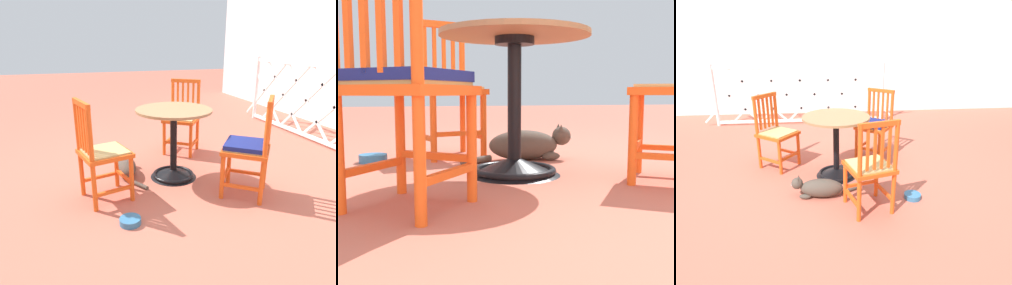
{
  "view_description": "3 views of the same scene",
  "coord_description": "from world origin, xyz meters",
  "views": [
    {
      "loc": [
        2.72,
        -0.86,
        1.36
      ],
      "look_at": [
        -0.22,
        0.06,
        0.34
      ],
      "focal_mm": 32.54,
      "sensor_mm": 36.0,
      "label": 1
    },
    {
      "loc": [
        0.49,
        2.15,
        0.42
      ],
      "look_at": [
        -0.03,
        0.09,
        0.17
      ],
      "focal_mm": 44.88,
      "sensor_mm": 36.0,
      "label": 2
    },
    {
      "loc": [
        -0.3,
        -3.0,
        1.56
      ],
      "look_at": [
        -0.0,
        -0.06,
        0.47
      ],
      "focal_mm": 30.6,
      "sensor_mm": 36.0,
      "label": 3
    }
  ],
  "objects": [
    {
      "name": "lattice_fence_panel",
      "position": [
        -0.57,
        2.34,
        0.56
      ],
      "size": [
        3.57,
        0.06,
        1.11
      ],
      "color": "white",
      "rests_on": "ground_plane"
    },
    {
      "name": "pet_water_bowl",
      "position": [
        0.66,
        -0.52,
        0.03
      ],
      "size": [
        0.17,
        0.17,
        0.05
      ],
      "primitive_type": "cylinder",
      "color": "teal",
      "rests_on": "ground_plane"
    },
    {
      "name": "cafe_table",
      "position": [
        -0.08,
        0.08,
        0.28
      ],
      "size": [
        0.76,
        0.76,
        0.73
      ],
      "color": "black",
      "rests_on": "ground_plane"
    },
    {
      "name": "ground_plane",
      "position": [
        0.0,
        0.0,
        0.0
      ],
      "size": [
        24.0,
        24.0,
        0.0
      ],
      "primitive_type": "plane",
      "color": "#BC604C"
    },
    {
      "name": "building_wall_backdrop",
      "position": [
        0.0,
        3.26,
        1.4
      ],
      "size": [
        10.0,
        0.2,
        2.8
      ],
      "primitive_type": "cube",
      "color": "white",
      "rests_on": "ground_plane"
    },
    {
      "name": "tabby_cat",
      "position": [
        -0.31,
        -0.38,
        0.1
      ],
      "size": [
        0.74,
        0.26,
        0.23
      ],
      "color": "#4C4238",
      "rests_on": "ground_plane"
    },
    {
      "name": "orange_chair_at_corner",
      "position": [
        0.48,
        0.6,
        0.45
      ],
      "size": [
        0.56,
        0.56,
        0.91
      ],
      "color": "#EA5619",
      "rests_on": "ground_plane"
    },
    {
      "name": "orange_chair_tucked_in",
      "position": [
        0.18,
        -0.67,
        0.43
      ],
      "size": [
        0.49,
        0.49,
        0.91
      ],
      "color": "#EA5619",
      "rests_on": "ground_plane"
    },
    {
      "name": "orange_chair_by_planter",
      "position": [
        -0.8,
        0.43,
        0.43
      ],
      "size": [
        0.56,
        0.56,
        0.91
      ],
      "color": "#EA5619",
      "rests_on": "ground_plane"
    }
  ]
}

